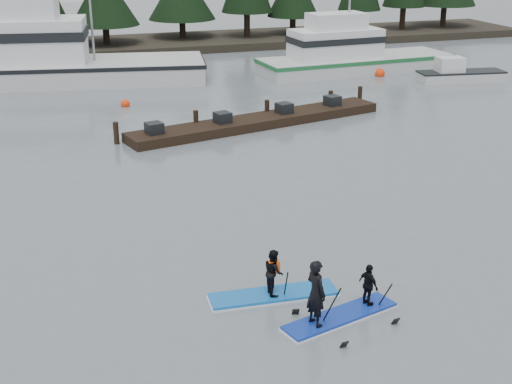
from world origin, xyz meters
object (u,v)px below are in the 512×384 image
object	(u,v)px
fishing_boat_medium	(350,64)
paddleboard_solo	(274,283)
fishing_boat_large	(47,70)
floating_dock	(259,121)
paddleboard_duo	(336,298)

from	to	relation	value
fishing_boat_medium	paddleboard_solo	xyz separation A→B (m)	(-15.05, -27.12, -0.13)
fishing_boat_large	floating_dock	bearing A→B (deg)	-45.89
paddleboard_duo	floating_dock	bearing A→B (deg)	62.37
fishing_boat_large	floating_dock	distance (m)	16.41
fishing_boat_medium	floating_dock	bearing A→B (deg)	-136.35
floating_dock	paddleboard_solo	xyz separation A→B (m)	(-5.00, -16.25, 0.19)
fishing_boat_large	paddleboard_solo	size ratio (longest dim) A/B	5.40
fishing_boat_medium	paddleboard_solo	size ratio (longest dim) A/B	3.82
paddleboard_solo	paddleboard_duo	size ratio (longest dim) A/B	1.06
paddleboard_duo	fishing_boat_large	bearing A→B (deg)	84.33
fishing_boat_medium	paddleboard_duo	xyz separation A→B (m)	(-14.00, -28.71, 0.08)
fishing_boat_large	fishing_boat_medium	xyz separation A→B (m)	(19.25, -2.71, -0.22)
fishing_boat_large	paddleboard_solo	world-z (taller)	fishing_boat_large
fishing_boat_medium	paddleboard_solo	distance (m)	31.02
fishing_boat_large	fishing_boat_medium	size ratio (longest dim) A/B	1.41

